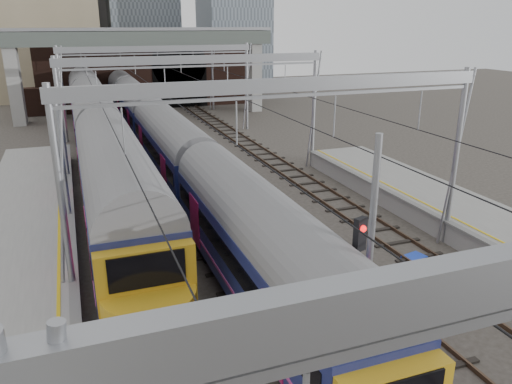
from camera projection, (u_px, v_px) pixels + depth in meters
name	position (u px, v px, depth m)	size (l,w,h in m)	color
tracks	(233.00, 213.00, 26.91)	(14.40, 80.00, 0.22)	#4C3828
overhead_line	(199.00, 77.00, 30.56)	(16.80, 80.00, 8.00)	gray
retaining_wall	(148.00, 71.00, 58.76)	(28.00, 2.75, 9.00)	#311C16
overbridge	(141.00, 47.00, 52.09)	(28.00, 3.00, 9.25)	gray
train_main	(152.00, 126.00, 37.43)	(2.67, 61.69, 4.63)	black
train_second	(94.00, 120.00, 38.19)	(3.06, 53.05, 5.18)	black
signal_near_centre	(354.00, 281.00, 13.45)	(0.40, 0.47, 5.03)	black
equip_cover_b	(320.00, 264.00, 21.17)	(0.86, 0.60, 0.10)	blue
equip_cover_c	(414.00, 257.00, 21.74)	(0.96, 0.68, 0.11)	blue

